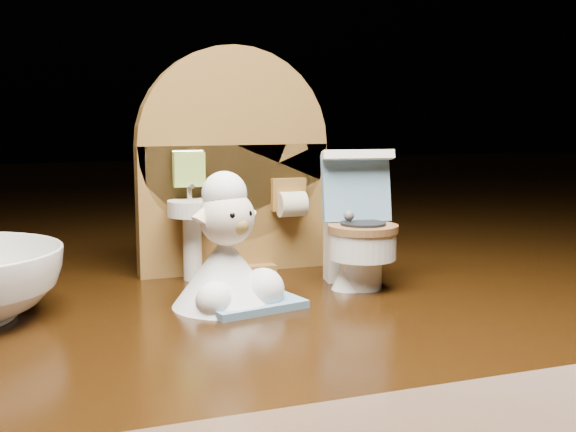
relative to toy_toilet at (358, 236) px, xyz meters
name	(u,v)px	position (x,y,z in m)	size (l,w,h in m)	color
backdrop_panel	(233,174)	(-0.06, 0.07, 0.04)	(0.13, 0.05, 0.15)	brown
toy_toilet	(358,236)	(0.00, 0.00, 0.00)	(0.05, 0.06, 0.08)	white
bath_mat	(247,302)	(-0.08, -0.02, -0.03)	(0.05, 0.04, 0.00)	#608AAB
toilet_brush	(348,269)	(-0.01, -0.01, -0.02)	(0.02, 0.02, 0.05)	white
plush_lamb	(228,259)	(-0.09, -0.02, 0.00)	(0.06, 0.06, 0.08)	white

